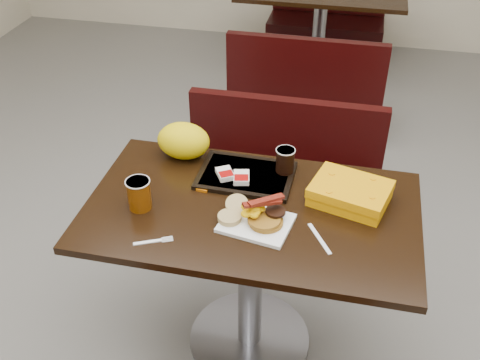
% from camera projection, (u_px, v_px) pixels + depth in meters
% --- Properties ---
extents(floor, '(6.00, 7.00, 0.01)m').
position_uv_depth(floor, '(249.00, 341.00, 2.47)').
color(floor, gray).
rests_on(floor, ground).
extents(table_near, '(1.20, 0.70, 0.75)m').
position_uv_depth(table_near, '(250.00, 281.00, 2.25)').
color(table_near, black).
rests_on(table_near, floor).
extents(bench_near_n, '(1.00, 0.46, 0.72)m').
position_uv_depth(bench_near_n, '(278.00, 183.00, 2.81)').
color(bench_near_n, black).
rests_on(bench_near_n, floor).
extents(table_far, '(1.20, 0.70, 0.75)m').
position_uv_depth(table_far, '(318.00, 38.00, 4.31)').
color(table_far, black).
rests_on(table_far, floor).
extents(bench_far_s, '(1.00, 0.46, 0.72)m').
position_uv_depth(bench_far_s, '(307.00, 79.00, 3.76)').
color(bench_far_s, black).
rests_on(bench_far_s, floor).
extents(bench_far_n, '(1.00, 0.46, 0.72)m').
position_uv_depth(bench_far_n, '(327.00, 10.00, 4.87)').
color(bench_far_n, black).
rests_on(bench_far_n, floor).
extents(platter, '(0.27, 0.22, 0.01)m').
position_uv_depth(platter, '(256.00, 223.00, 1.95)').
color(platter, white).
rests_on(platter, table_near).
extents(pancake_stack, '(0.12, 0.12, 0.02)m').
position_uv_depth(pancake_stack, '(266.00, 220.00, 1.93)').
color(pancake_stack, '#945F18').
rests_on(pancake_stack, platter).
extents(sausage_patty, '(0.08, 0.08, 0.01)m').
position_uv_depth(sausage_patty, '(276.00, 211.00, 1.94)').
color(sausage_patty, black).
rests_on(sausage_patty, pancake_stack).
extents(scrambled_eggs, '(0.10, 0.09, 0.04)m').
position_uv_depth(scrambled_eggs, '(254.00, 209.00, 1.93)').
color(scrambled_eggs, '#FFC205').
rests_on(scrambled_eggs, pancake_stack).
extents(bacon_strips, '(0.15, 0.13, 0.01)m').
position_uv_depth(bacon_strips, '(262.00, 202.00, 1.91)').
color(bacon_strips, '#3F0C04').
rests_on(bacon_strips, scrambled_eggs).
extents(muffin_bottom, '(0.10, 0.10, 0.02)m').
position_uv_depth(muffin_bottom, '(230.00, 217.00, 1.95)').
color(muffin_bottom, tan).
rests_on(muffin_bottom, platter).
extents(muffin_top, '(0.09, 0.09, 0.05)m').
position_uv_depth(muffin_top, '(237.00, 205.00, 1.99)').
color(muffin_top, tan).
rests_on(muffin_top, platter).
extents(coffee_cup_near, '(0.11, 0.11, 0.12)m').
position_uv_depth(coffee_cup_near, '(139.00, 194.00, 2.00)').
color(coffee_cup_near, '#994605').
rests_on(coffee_cup_near, table_near).
extents(fork, '(0.13, 0.08, 0.00)m').
position_uv_depth(fork, '(148.00, 242.00, 1.88)').
color(fork, white).
rests_on(fork, table_near).
extents(knife, '(0.10, 0.14, 0.00)m').
position_uv_depth(knife, '(319.00, 239.00, 1.89)').
color(knife, white).
rests_on(knife, table_near).
extents(condiment_syrup, '(0.05, 0.04, 0.01)m').
position_uv_depth(condiment_syrup, '(203.00, 189.00, 2.12)').
color(condiment_syrup, '#A74C07').
rests_on(condiment_syrup, table_near).
extents(condiment_ketchup, '(0.05, 0.04, 0.01)m').
position_uv_depth(condiment_ketchup, '(262.00, 214.00, 1.99)').
color(condiment_ketchup, '#8C0504').
rests_on(condiment_ketchup, table_near).
extents(tray, '(0.37, 0.27, 0.02)m').
position_uv_depth(tray, '(246.00, 175.00, 2.18)').
color(tray, black).
rests_on(tray, table_near).
extents(hashbrown_sleeve_left, '(0.09, 0.10, 0.02)m').
position_uv_depth(hashbrown_sleeve_left, '(225.00, 174.00, 2.16)').
color(hashbrown_sleeve_left, silver).
rests_on(hashbrown_sleeve_left, tray).
extents(hashbrown_sleeve_right, '(0.07, 0.09, 0.02)m').
position_uv_depth(hashbrown_sleeve_right, '(241.00, 177.00, 2.14)').
color(hashbrown_sleeve_right, silver).
rests_on(hashbrown_sleeve_right, tray).
extents(coffee_cup_far, '(0.07, 0.07, 0.10)m').
position_uv_depth(coffee_cup_far, '(285.00, 160.00, 2.16)').
color(coffee_cup_far, black).
rests_on(coffee_cup_far, tray).
extents(clamshell, '(0.32, 0.27, 0.07)m').
position_uv_depth(clamshell, '(350.00, 193.00, 2.04)').
color(clamshell, orange).
rests_on(clamshell, table_near).
extents(paper_bag, '(0.22, 0.17, 0.15)m').
position_uv_depth(paper_bag, '(184.00, 141.00, 2.26)').
color(paper_bag, yellow).
rests_on(paper_bag, table_near).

